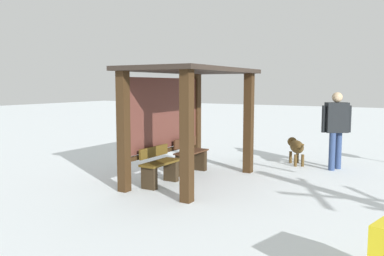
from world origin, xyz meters
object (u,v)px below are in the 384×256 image
object	(u,v)px
bus_shelter	(184,99)
bench_left_inside	(160,168)
bench_center_inside	(191,158)
dog	(296,147)
person_walking	(336,124)

from	to	relation	value
bus_shelter	bench_left_inside	bearing A→B (deg)	162.19
bench_left_inside	bench_center_inside	world-z (taller)	bench_center_inside
dog	bench_center_inside	bearing A→B (deg)	141.86
bench_center_inside	person_walking	distance (m)	3.38
bus_shelter	person_walking	bearing A→B (deg)	-43.56
bench_left_inside	person_walking	size ratio (longest dim) A/B	0.53
bench_center_inside	bench_left_inside	bearing A→B (deg)	-179.97
bench_center_inside	person_walking	bearing A→B (deg)	-53.03
bench_center_inside	dog	distance (m)	2.75
person_walking	dog	size ratio (longest dim) A/B	1.86
bus_shelter	person_walking	distance (m)	3.60
bench_center_inside	person_walking	xyz separation A→B (m)	(1.99, -2.64, 0.71)
bus_shelter	dog	bearing A→B (deg)	-28.71
bus_shelter	dog	xyz separation A→B (m)	(2.75, -1.51, -1.21)
bench_center_inside	dog	xyz separation A→B (m)	(2.16, -1.70, 0.09)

